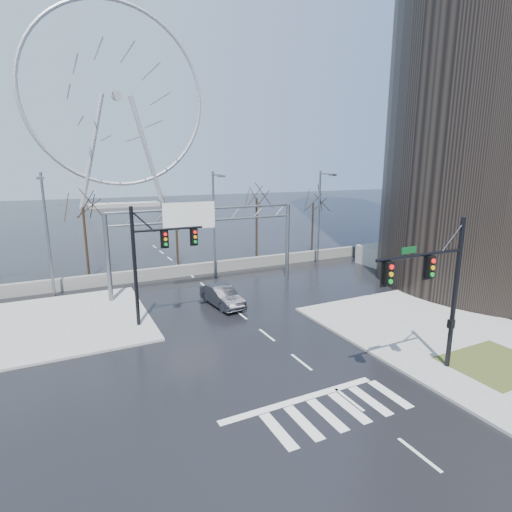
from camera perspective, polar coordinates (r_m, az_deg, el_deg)
ground at (r=22.62m, az=6.49°, el=-14.82°), size 260.00×260.00×0.00m
sidewalk_right_ext at (r=30.05m, az=20.75°, el=-8.32°), size 12.00×10.00×0.15m
sidewalk_far at (r=30.55m, az=-24.89°, el=-8.35°), size 10.00×12.00×0.15m
grass_strip at (r=25.43m, az=30.99°, el=-13.04°), size 5.00×4.00×0.02m
tower_podium at (r=48.05m, az=31.17°, el=-0.51°), size 22.00×18.00×2.00m
barrier_wall at (r=39.63m, az=-9.35°, el=-1.94°), size 52.00×0.50×1.10m
signal_mast_near at (r=21.35m, az=24.61°, el=-3.55°), size 5.52×0.41×8.00m
signal_mast_far at (r=26.82m, az=-14.63°, el=0.24°), size 4.72×0.41×8.00m
sign_gantry at (r=33.88m, az=-7.70°, el=3.65°), size 16.36×0.40×7.60m
streetlight_left at (r=35.22m, az=-27.75°, el=3.81°), size 0.50×2.55×10.00m
streetlight_mid at (r=37.56m, az=-5.88°, el=5.66°), size 0.50×2.55×10.00m
streetlight_right at (r=43.23m, az=9.26°, el=6.47°), size 0.50×2.55×10.00m
tree_left at (r=40.55m, az=-23.43°, el=5.33°), size 3.75×3.75×7.50m
tree_center at (r=43.04m, az=-11.36°, el=5.40°), size 3.25×3.25×6.50m
tree_right at (r=45.18m, az=0.08°, el=7.31°), size 3.90×3.90×7.80m
tree_far_right at (r=49.75m, az=8.15°, el=6.74°), size 3.40×3.40×6.80m
ferris_wheel at (r=114.00m, az=-19.27°, el=19.88°), size 45.00×6.00×50.91m
car at (r=30.66m, az=-4.86°, el=-5.72°), size 2.18×4.83×1.54m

